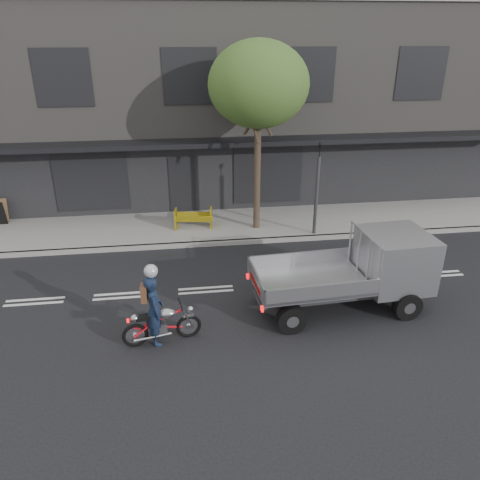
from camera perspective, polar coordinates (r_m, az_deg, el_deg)
name	(u,v)px	position (r m, az deg, el deg)	size (l,w,h in m)	color
ground	(206,290)	(13.78, -4.19, -6.11)	(80.00, 80.00, 0.00)	black
sidewalk	(197,227)	(17.96, -5.21, 1.62)	(32.00, 3.20, 0.15)	gray
kerb	(200,244)	(16.50, -4.92, -0.49)	(32.00, 0.20, 0.15)	gray
building_main	(187,98)	(23.39, -6.45, 16.81)	(26.00, 10.00, 8.00)	slate
street_tree	(258,85)	(16.42, 2.27, 18.36)	(3.40, 3.40, 6.74)	#382B21
traffic_light_pole	(317,194)	(16.83, 9.32, 5.55)	(0.12, 0.12, 3.50)	#2D2D30
motorcycle	(162,323)	(11.55, -9.51, -9.99)	(1.91, 0.56, 0.99)	black
rider	(154,310)	(11.35, -10.41, -8.40)	(0.66, 0.43, 1.80)	#142038
flatbed_ute	(379,264)	(13.05, 16.62, -2.80)	(4.78, 2.19, 2.16)	black
construction_barrier	(194,220)	(17.39, -5.66, 2.49)	(1.41, 0.56, 0.79)	yellow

